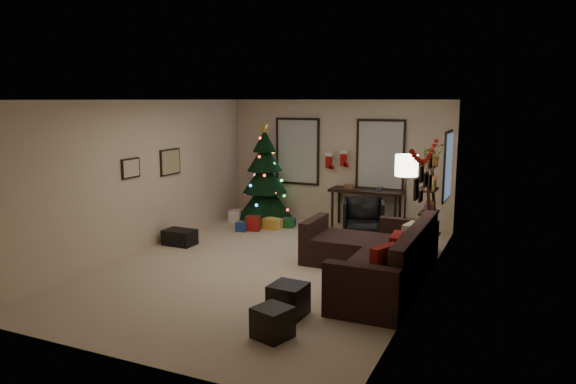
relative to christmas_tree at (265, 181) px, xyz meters
The scene contains 29 objects.
floor 3.40m from the christmas_tree, 62.72° to the right, with size 7.00×7.00×0.00m, color #BEA990.
ceiling 3.72m from the christmas_tree, 62.72° to the right, with size 7.00×7.00×0.00m, color white.
wall_back 1.67m from the christmas_tree, 21.69° to the left, with size 5.00×5.00×0.00m, color beige.
wall_front 6.59m from the christmas_tree, 76.84° to the right, with size 5.00×5.00×0.00m, color beige.
wall_left 3.10m from the christmas_tree, 109.04° to the right, with size 7.00×7.00×0.00m, color beige.
wall_right 4.96m from the christmas_tree, 36.00° to the right, with size 7.00×7.00×0.00m, color beige.
window_back_left 1.00m from the christmas_tree, 45.93° to the left, with size 1.05×0.06×1.50m.
window_back_right 2.59m from the christmas_tree, 13.01° to the left, with size 1.05×0.06×1.50m.
window_right_wall 4.02m from the christmas_tree, ahead, with size 0.06×0.90×1.30m.
christmas_tree is the anchor object (origin of this frame).
presents 1.00m from the christmas_tree, 77.30° to the right, with size 1.50×1.01×0.30m.
sofa 4.38m from the christmas_tree, 40.28° to the right, with size 2.07×2.99×0.91m.
pillow_red_a 5.45m from the christmas_tree, 47.08° to the right, with size 0.13×0.47×0.47m, color maroon.
pillow_red_b 5.01m from the christmas_tree, 42.10° to the right, with size 0.13×0.48×0.48m, color maroon.
pillow_cream 4.44m from the christmas_tree, 33.15° to the right, with size 0.12×0.40×0.40m, color #BCAB98.
ottoman_near 5.36m from the christmas_tree, 60.22° to the right, with size 0.43×0.43×0.41m, color black.
ottoman_far 5.99m from the christmas_tree, 62.56° to the right, with size 0.38×0.38×0.36m, color black.
desk 2.26m from the christmas_tree, ahead, with size 1.54×0.55×0.83m.
desk_chair 2.45m from the christmas_tree, ahead, with size 0.73×0.68×0.75m, color black.
bookshelf 3.97m from the christmas_tree, 17.08° to the right, with size 0.30×0.54×1.82m.
potted_plant 4.05m from the christmas_tree, 16.03° to the right, with size 0.47×0.41×0.52m, color #4C4C4C.
floor_lamp 3.84m from the christmas_tree, 24.81° to the right, with size 0.38×0.38×1.80m.
art_map 2.38m from the christmas_tree, 115.17° to the right, with size 0.04×0.60×0.50m.
art_abstract 3.42m from the christmas_tree, 106.98° to the right, with size 0.04×0.45×0.35m.
gallery 5.01m from the christmas_tree, 36.82° to the right, with size 0.03×1.25×0.54m.
garland 4.94m from the christmas_tree, 35.28° to the right, with size 0.08×1.90×0.30m, color #A5140C, non-canonical shape.
stocking_left 1.49m from the christmas_tree, 16.86° to the left, with size 0.20×0.05×0.36m.
stocking_right 1.82m from the christmas_tree, 14.33° to the left, with size 0.20×0.05×0.36m.
storage_bin 2.60m from the christmas_tree, 103.77° to the right, with size 0.58×0.39×0.29m, color black.
Camera 1 is at (3.77, -7.56, 2.71)m, focal length 33.31 mm.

